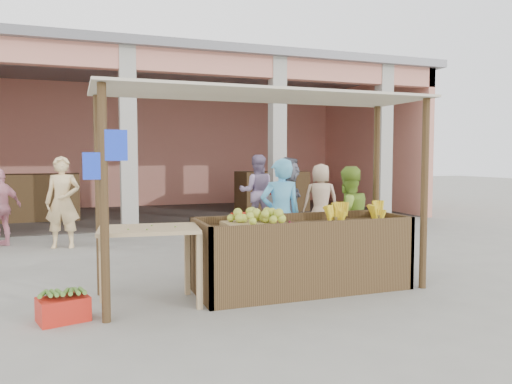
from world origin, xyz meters
name	(u,v)px	position (x,y,z in m)	size (l,w,h in m)	color
ground	(264,293)	(0.00, 0.00, 0.00)	(60.00, 60.00, 0.00)	gray
market_building	(154,120)	(0.05, 8.93, 2.70)	(14.40, 6.40, 4.20)	tan
fruit_stall	(302,257)	(0.50, 0.00, 0.40)	(2.60, 0.95, 0.80)	brown
stall_awning	(261,128)	(-0.01, 0.06, 1.98)	(4.09, 1.35, 2.39)	brown
banana_heap	(356,216)	(1.22, -0.05, 0.89)	(1.02, 0.55, 0.18)	yellow
melon_tray	(255,220)	(-0.12, 0.01, 0.89)	(0.70, 0.61, 0.19)	#987D4E
berry_heap	(278,221)	(0.19, 0.04, 0.87)	(0.41, 0.33, 0.13)	maroon
side_table	(149,240)	(-1.37, -0.04, 0.73)	(1.15, 0.83, 0.87)	tan
papaya_pile	(149,219)	(-1.37, -0.04, 0.96)	(0.64, 0.37, 0.18)	#4E9631
red_crate	(63,309)	(-2.25, -0.27, 0.12)	(0.47, 0.34, 0.24)	red
plantain_bundle	(63,294)	(-2.25, -0.27, 0.28)	(0.35, 0.25, 0.07)	#52812E
produce_sacks	(303,213)	(2.96, 5.14, 0.31)	(0.81, 0.51, 0.62)	maroon
vendor_blue	(281,212)	(0.62, 0.97, 0.86)	(0.65, 0.47, 1.72)	#59BDF2
vendor_green	(348,216)	(1.57, 0.74, 0.79)	(0.76, 0.44, 1.58)	#8CB837
motorcycle	(252,224)	(0.59, 2.09, 0.54)	(2.07, 0.71, 1.08)	#A21C0B
shopper_b	(0,205)	(-3.40, 4.61, 0.77)	(0.90, 0.48, 1.53)	pink
shopper_c	(321,196)	(2.71, 3.77, 0.83)	(0.80, 0.52, 1.66)	tan
shopper_d	(288,194)	(2.08, 4.01, 0.86)	(1.60, 0.66, 1.73)	#464751
shopper_e	(63,200)	(-2.33, 4.07, 0.86)	(0.64, 0.48, 1.72)	#ECC788
shopper_f	(257,188)	(1.80, 5.18, 0.92)	(0.90, 0.52, 1.85)	gray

